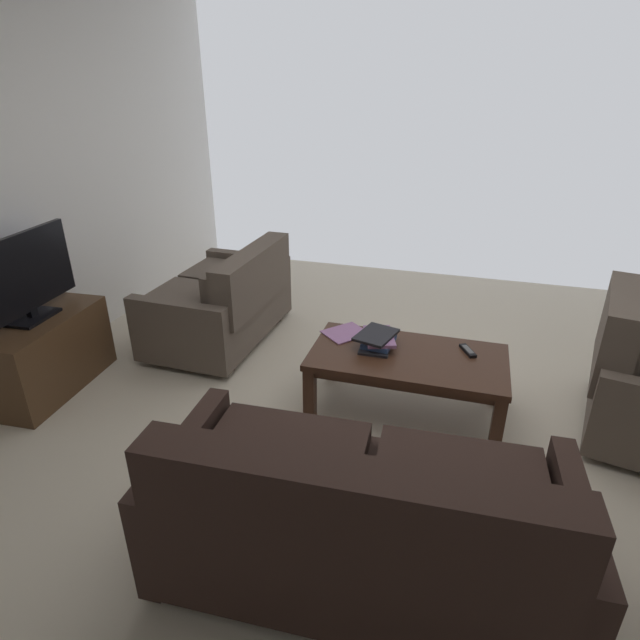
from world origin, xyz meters
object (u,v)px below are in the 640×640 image
(flat_tv, at_px, (23,277))
(loose_magazine, at_px, (346,333))
(book_stack, at_px, (378,339))
(sofa_main, at_px, (360,520))
(tv_remote, at_px, (468,351))
(coffee_table, at_px, (407,364))
(loveseat_near, at_px, (224,301))
(tv_stand, at_px, (43,354))

(flat_tv, height_order, loose_magazine, flat_tv)
(book_stack, height_order, loose_magazine, book_stack)
(sofa_main, distance_m, tv_remote, 1.51)
(coffee_table, bearing_deg, loveseat_near, -21.74)
(loveseat_near, bearing_deg, loose_magazine, 158.24)
(flat_tv, xyz_separation_m, book_stack, (-2.23, -0.47, -0.36))
(coffee_table, height_order, tv_stand, tv_stand)
(loveseat_near, xyz_separation_m, coffee_table, (-1.56, 0.62, 0.02))
(sofa_main, distance_m, tv_stand, 2.59)
(sofa_main, bearing_deg, loveseat_near, -51.47)
(sofa_main, height_order, tv_remote, sofa_main)
(sofa_main, distance_m, loveseat_near, 2.49)
(book_stack, bearing_deg, tv_stand, 12.03)
(sofa_main, height_order, tv_stand, sofa_main)
(sofa_main, bearing_deg, coffee_table, -90.52)
(tv_stand, height_order, loose_magazine, tv_stand)
(sofa_main, bearing_deg, loose_magazine, -73.91)
(tv_stand, relative_size, flat_tv, 1.08)
(book_stack, relative_size, tv_remote, 2.14)
(sofa_main, relative_size, loose_magazine, 6.46)
(sofa_main, bearing_deg, book_stack, -82.06)
(coffee_table, distance_m, tv_stand, 2.47)
(loose_magazine, bearing_deg, loveseat_near, -160.56)
(coffee_table, relative_size, loose_magazine, 4.46)
(tv_stand, xyz_separation_m, flat_tv, (-0.00, 0.00, 0.56))
(sofa_main, height_order, loose_magazine, sofa_main)
(loose_magazine, bearing_deg, book_stack, 15.76)
(book_stack, bearing_deg, coffee_table, 162.96)
(loveseat_near, relative_size, coffee_table, 1.07)
(loveseat_near, relative_size, tv_remote, 7.97)
(book_stack, distance_m, loose_magazine, 0.27)
(sofa_main, relative_size, tv_remote, 10.73)
(coffee_table, bearing_deg, tv_stand, 9.61)
(sofa_main, xyz_separation_m, flat_tv, (2.42, -0.91, 0.47))
(tv_remote, bearing_deg, coffee_table, 21.42)
(tv_stand, height_order, book_stack, tv_stand)
(book_stack, bearing_deg, loveseat_near, -22.43)
(loveseat_near, relative_size, book_stack, 3.72)
(flat_tv, height_order, book_stack, flat_tv)
(loveseat_near, xyz_separation_m, book_stack, (-1.35, 0.56, 0.12))
(flat_tv, bearing_deg, tv_remote, -168.81)
(loveseat_near, bearing_deg, tv_remote, 165.81)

